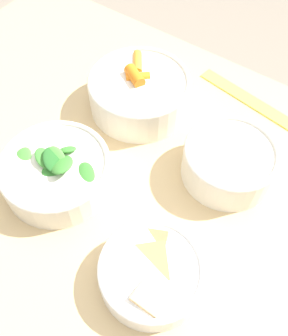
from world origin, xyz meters
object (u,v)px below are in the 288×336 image
bowl_carrots (139,92)px  bowl_beans_hotdog (229,163)px  bowl_greens (56,171)px  bowl_cookies (152,272)px  ruler (260,106)px

bowl_carrots → bowl_beans_hotdog: (0.21, -0.04, -0.01)m
bowl_greens → bowl_cookies: bearing=-11.5°
bowl_beans_hotdog → bowl_cookies: size_ratio=1.03×
bowl_carrots → bowl_cookies: size_ratio=1.27×
ruler → bowl_cookies: bearing=-86.8°
bowl_carrots → bowl_greens: (-0.01, -0.22, -0.01)m
bowl_cookies → bowl_carrots: bearing=128.9°
bowl_carrots → bowl_beans_hotdog: size_ratio=1.23×
bowl_carrots → bowl_cookies: (0.21, -0.26, -0.01)m
bowl_beans_hotdog → ruler: (-0.02, 0.18, -0.03)m
bowl_greens → bowl_beans_hotdog: bowl_greens is taller
bowl_greens → bowl_beans_hotdog: 0.28m
bowl_cookies → ruler: bearing=93.2°
bowl_cookies → ruler: (-0.02, 0.40, -0.02)m
bowl_carrots → bowl_cookies: bowl_carrots is taller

